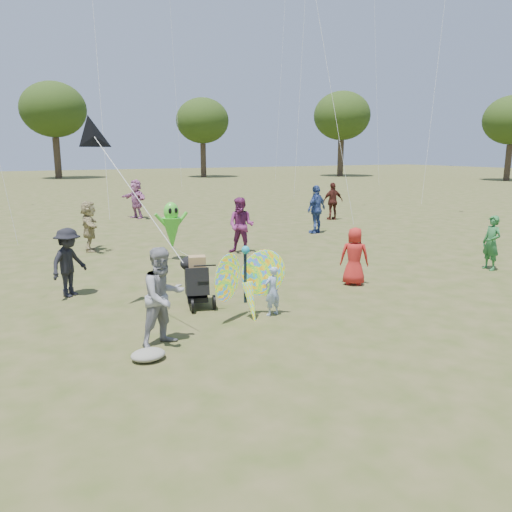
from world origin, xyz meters
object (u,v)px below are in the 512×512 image
at_px(crowd_f, 491,243).
at_px(alien_kite, 172,228).
at_px(crowd_c, 316,209).
at_px(crowd_e, 241,226).
at_px(crowd_j, 136,199).
at_px(adult_man, 163,297).
at_px(crowd_a, 354,256).
at_px(crowd_h, 333,201).
at_px(child_girl, 272,291).
at_px(crowd_b, 69,262).
at_px(butterfly_kite, 247,284).
at_px(jogging_stroller, 196,278).
at_px(crowd_d, 89,226).

xyz_separation_m(crowd_f, alien_kite, (-7.33, 5.23, 0.22)).
distance_m(crowd_c, crowd_e, 4.86).
relative_size(crowd_e, crowd_j, 0.96).
xyz_separation_m(adult_man, crowd_a, (5.27, 1.59, -0.13)).
bearing_deg(crowd_h, child_girl, 57.45).
bearing_deg(crowd_b, alien_kite, -2.87).
distance_m(crowd_a, butterfly_kite, 3.59).
bearing_deg(crowd_b, jogging_stroller, -82.60).
xyz_separation_m(crowd_d, crowd_h, (11.43, 2.41, 0.06)).
bearing_deg(crowd_b, crowd_d, 34.61).
xyz_separation_m(crowd_b, butterfly_kite, (2.84, -3.22, -0.07)).
height_order(adult_man, crowd_c, crowd_c).
xyz_separation_m(crowd_c, alien_kite, (-6.61, -2.13, 0.03)).
bearing_deg(crowd_d, crowd_e, -112.57).
distance_m(jogging_stroller, butterfly_kite, 1.37).
height_order(child_girl, crowd_f, crowd_f).
bearing_deg(crowd_a, crowd_h, -84.86).
bearing_deg(adult_man, butterfly_kite, -2.04).
xyz_separation_m(adult_man, crowd_d, (0.29, 8.87, -0.02)).
bearing_deg(crowd_f, crowd_h, 174.85).
relative_size(crowd_f, crowd_j, 0.80).
xyz_separation_m(crowd_c, crowd_d, (-8.55, 0.43, -0.13)).
bearing_deg(alien_kite, crowd_d, 127.20).
distance_m(child_girl, crowd_b, 4.70).
bearing_deg(adult_man, crowd_h, 25.63).
xyz_separation_m(crowd_a, butterfly_kite, (-3.43, -1.05, -0.00)).
height_order(child_girl, crowd_b, crowd_b).
bearing_deg(crowd_e, crowd_a, -35.37).
bearing_deg(jogging_stroller, crowd_e, 70.97).
distance_m(crowd_j, alien_kite, 9.90).
relative_size(child_girl, crowd_d, 0.62).
distance_m(adult_man, crowd_e, 7.71).
xyz_separation_m(child_girl, crowd_b, (-3.37, 3.27, 0.27)).
bearing_deg(butterfly_kite, crowd_h, 47.39).
distance_m(crowd_j, jogging_stroller, 14.54).
xyz_separation_m(crowd_d, alien_kite, (1.94, -2.55, 0.15)).
relative_size(crowd_e, crowd_h, 1.02).
distance_m(crowd_a, crowd_c, 7.73).
bearing_deg(crowd_h, crowd_a, 64.73).
xyz_separation_m(adult_man, crowd_j, (3.68, 16.10, 0.09)).
relative_size(crowd_b, jogging_stroller, 1.38).
xyz_separation_m(crowd_h, crowd_j, (-8.04, 4.82, 0.06)).
bearing_deg(butterfly_kite, crowd_b, 131.38).
xyz_separation_m(child_girl, butterfly_kite, (-0.53, 0.04, 0.20)).
bearing_deg(alien_kite, crowd_c, 17.84).
bearing_deg(crowd_j, butterfly_kite, -27.75).
bearing_deg(crowd_d, crowd_h, -68.86).
bearing_deg(butterfly_kite, jogging_stroller, 115.50).
relative_size(crowd_j, butterfly_kite, 1.07).
distance_m(crowd_j, butterfly_kite, 15.68).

